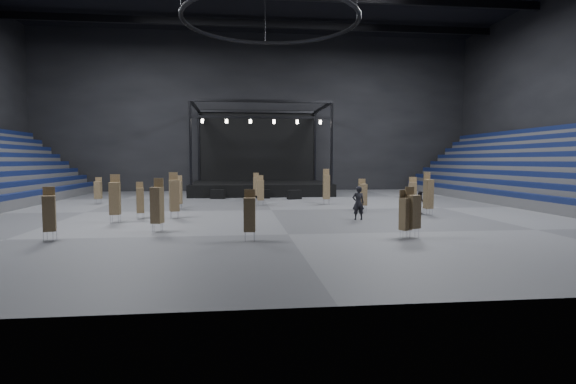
{
  "coord_description": "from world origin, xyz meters",
  "views": [
    {
      "loc": [
        -2.37,
        -31.23,
        3.46
      ],
      "look_at": [
        0.95,
        -2.0,
        1.4
      ],
      "focal_mm": 28.0,
      "sensor_mm": 36.0,
      "label": 1
    }
  ],
  "objects": [
    {
      "name": "floor",
      "position": [
        0.0,
        0.0,
        0.0
      ],
      "size": [
        50.0,
        50.0,
        0.0
      ],
      "primitive_type": "plane",
      "color": "#515154",
      "rests_on": "ground"
    },
    {
      "name": "wall_back",
      "position": [
        0.0,
        21.0,
        9.0
      ],
      "size": [
        50.0,
        0.2,
        18.0
      ],
      "primitive_type": "cube",
      "color": "black",
      "rests_on": "ground"
    },
    {
      "name": "bleachers_right",
      "position": [
        22.94,
        0.0,
        1.73
      ],
      "size": [
        7.2,
        40.0,
        6.4
      ],
      "color": "#48484A",
      "rests_on": "floor"
    },
    {
      "name": "stage",
      "position": [
        0.0,
        16.24,
        1.45
      ],
      "size": [
        14.0,
        10.0,
        9.2
      ],
      "color": "black",
      "rests_on": "floor"
    },
    {
      "name": "truss_ring",
      "position": [
        -0.0,
        0.0,
        13.0
      ],
      "size": [
        12.3,
        12.3,
        5.15
      ],
      "color": "black",
      "rests_on": "ceiling"
    },
    {
      "name": "flight_case_left",
      "position": [
        -4.12,
        9.8,
        0.42
      ],
      "size": [
        1.37,
        0.91,
        0.84
      ],
      "primitive_type": "cube",
      "rotation": [
        0.0,
        0.0,
        -0.24
      ],
      "color": "black",
      "rests_on": "floor"
    },
    {
      "name": "flight_case_mid",
      "position": [
        0.01,
        9.81,
        0.41
      ],
      "size": [
        1.26,
        0.7,
        0.81
      ],
      "primitive_type": "cube",
      "rotation": [
        0.0,
        0.0,
        -0.08
      ],
      "color": "black",
      "rests_on": "floor"
    },
    {
      "name": "flight_case_right",
      "position": [
        2.73,
        8.62,
        0.41
      ],
      "size": [
        1.37,
        0.98,
        0.82
      ],
      "primitive_type": "cube",
      "rotation": [
        0.0,
        0.0,
        0.33
      ],
      "color": "black",
      "rests_on": "floor"
    },
    {
      "name": "chair_stack_0",
      "position": [
        9.75,
        -3.92,
        1.38
      ],
      "size": [
        0.56,
        0.56,
        2.72
      ],
      "rotation": [
        0.0,
        0.0,
        0.18
      ],
      "color": "silver",
      "rests_on": "floor"
    },
    {
      "name": "chair_stack_1",
      "position": [
        -6.53,
        1.48,
        1.23
      ],
      "size": [
        0.48,
        0.48,
        2.4
      ],
      "rotation": [
        0.0,
        0.0,
        -0.1
      ],
      "color": "silver",
      "rests_on": "floor"
    },
    {
      "name": "chair_stack_2",
      "position": [
        -8.11,
        -3.84,
        1.14
      ],
      "size": [
        0.52,
        0.52,
        2.2
      ],
      "rotation": [
        0.0,
        0.0,
        0.26
      ],
      "color": "silver",
      "rests_on": "floor"
    },
    {
      "name": "chair_stack_3",
      "position": [
        -10.45,
        -10.94,
        1.22
      ],
      "size": [
        0.62,
        0.62,
        2.33
      ],
      "rotation": [
        0.0,
        0.0,
        0.29
      ],
      "color": "silver",
      "rests_on": "floor"
    },
    {
      "name": "chair_stack_4",
      "position": [
        -0.72,
        7.98,
        1.25
      ],
      "size": [
        0.52,
        0.52,
        2.4
      ],
      "rotation": [
        0.0,
        0.0,
        -0.06
      ],
      "color": "silver",
      "rests_on": "floor"
    },
    {
      "name": "chair_stack_5",
      "position": [
        9.82,
        -1.19,
        1.24
      ],
      "size": [
        0.7,
        0.7,
        2.32
      ],
      "rotation": [
        0.0,
        0.0,
        -0.36
      ],
      "color": "silver",
      "rests_on": "floor"
    },
    {
      "name": "chair_stack_6",
      "position": [
        5.11,
        -11.99,
        1.11
      ],
      "size": [
        0.56,
        0.56,
        2.15
      ],
      "rotation": [
        0.0,
        0.0,
        0.43
      ],
      "color": "silver",
      "rests_on": "floor"
    },
    {
      "name": "chair_stack_7",
      "position": [
        -13.42,
        6.0,
        1.15
      ],
      "size": [
        0.51,
        0.51,
        2.13
      ],
      "rotation": [
        0.0,
        0.0,
        -0.01
      ],
      "color": "silver",
      "rests_on": "floor"
    },
    {
      "name": "chair_stack_8",
      "position": [
        -1.84,
        -11.99,
        1.18
      ],
      "size": [
        0.53,
        0.53,
        2.22
      ],
      "rotation": [
        0.0,
        0.0,
        -0.07
      ],
      "color": "silver",
      "rests_on": "floor"
    },
    {
      "name": "chair_stack_9",
      "position": [
        -6.24,
        -8.98,
        1.35
      ],
      "size": [
        0.63,
        0.63,
        2.61
      ],
      "rotation": [
        0.0,
        0.0,
        -0.29
      ],
      "color": "silver",
      "rests_on": "floor"
    },
    {
      "name": "chair_stack_10",
      "position": [
        5.45,
        -11.99,
        1.22
      ],
      "size": [
        0.68,
        0.68,
        2.29
      ],
      "rotation": [
        0.0,
        0.0,
        0.42
      ],
      "color": "silver",
      "rests_on": "floor"
    },
    {
      "name": "chair_stack_11",
      "position": [
        -0.58,
        3.32,
        1.22
      ],
      "size": [
        0.5,
        0.5,
        2.33
      ],
      "rotation": [
        0.0,
        0.0,
        0.04
      ],
      "color": "silver",
      "rests_on": "floor"
    },
    {
      "name": "chair_stack_12",
      "position": [
        -9.14,
        -5.42,
        1.4
      ],
      "size": [
        0.58,
        0.58,
        2.7
      ],
      "rotation": [
        0.0,
        0.0,
        0.07
      ],
      "color": "silver",
      "rests_on": "floor"
    },
    {
      "name": "chair_stack_13",
      "position": [
        6.14,
        -1.51,
        1.18
      ],
      "size": [
        0.51,
        0.51,
        2.22
      ],
      "rotation": [
        0.0,
        0.0,
        0.03
      ],
      "color": "silver",
      "rests_on": "floor"
    },
    {
      "name": "chair_stack_14",
      "position": [
        4.65,
        3.64,
        1.43
      ],
      "size": [
        0.54,
        0.54,
        2.81
      ],
      "rotation": [
        0.0,
        0.0,
        -0.06
      ],
      "color": "silver",
      "rests_on": "floor"
    },
    {
      "name": "chair_stack_15",
      "position": [
        -6.11,
        -3.94,
        1.42
      ],
      "size": [
        0.66,
        0.66,
        2.77
      ],
      "rotation": [
        0.0,
        0.0,
        0.3
      ],
      "color": "silver",
      "rests_on": "floor"
    },
    {
      "name": "man_center",
      "position": [
        4.67,
        -5.75,
        0.99
      ],
      "size": [
        0.73,
        0.49,
        1.97
      ],
      "primitive_type": "imported",
      "rotation": [
        0.0,
        0.0,
        3.16
      ],
      "color": "black",
      "rests_on": "floor"
    },
    {
      "name": "crew_member",
      "position": [
        9.52,
        -3.2,
        0.73
      ],
      "size": [
        0.6,
        0.75,
        1.47
      ],
      "primitive_type": "imported",
      "rotation": [
        0.0,
        0.0,
        1.5
      ],
      "color": "black",
      "rests_on": "floor"
    }
  ]
}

